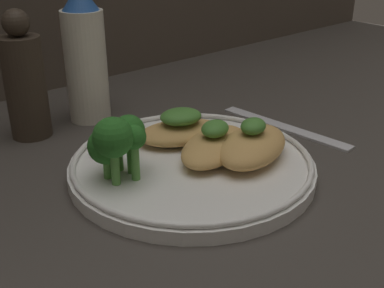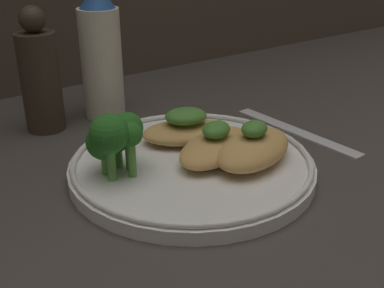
% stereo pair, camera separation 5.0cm
% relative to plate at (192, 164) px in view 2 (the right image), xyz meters
% --- Properties ---
extents(ground_plane, '(1.80, 1.80, 0.01)m').
position_rel_plate_xyz_m(ground_plane, '(0.00, 0.00, -0.01)').
color(ground_plane, '#3D3833').
extents(plate, '(0.26, 0.26, 0.02)m').
position_rel_plate_xyz_m(plate, '(0.00, 0.00, 0.00)').
color(plate, white).
rests_on(plate, ground_plane).
extents(grilled_meat_front, '(0.12, 0.10, 0.05)m').
position_rel_plate_xyz_m(grilled_meat_front, '(0.05, -0.04, 0.02)').
color(grilled_meat_front, tan).
rests_on(grilled_meat_front, plate).
extents(grilled_meat_middle, '(0.13, 0.10, 0.04)m').
position_rel_plate_xyz_m(grilled_meat_middle, '(0.03, -0.01, 0.02)').
color(grilled_meat_middle, tan).
rests_on(grilled_meat_middle, plate).
extents(grilled_meat_back, '(0.12, 0.09, 0.04)m').
position_rel_plate_xyz_m(grilled_meat_back, '(0.02, 0.05, 0.02)').
color(grilled_meat_back, tan).
rests_on(grilled_meat_back, plate).
extents(broccoli_bunch, '(0.06, 0.06, 0.07)m').
position_rel_plate_xyz_m(broccoli_bunch, '(-0.08, 0.02, 0.05)').
color(broccoli_bunch, '#569942').
rests_on(broccoli_bunch, plate).
extents(sauce_bottle, '(0.05, 0.05, 0.18)m').
position_rel_plate_xyz_m(sauce_bottle, '(0.00, 0.21, 0.08)').
color(sauce_bottle, silver).
rests_on(sauce_bottle, ground_plane).
extents(pepper_grinder, '(0.05, 0.05, 0.16)m').
position_rel_plate_xyz_m(pepper_grinder, '(-0.08, 0.21, 0.06)').
color(pepper_grinder, '#382D23').
rests_on(pepper_grinder, ground_plane).
extents(fork, '(0.03, 0.19, 0.01)m').
position_rel_plate_xyz_m(fork, '(0.17, 0.01, -0.01)').
color(fork, silver).
rests_on(fork, ground_plane).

